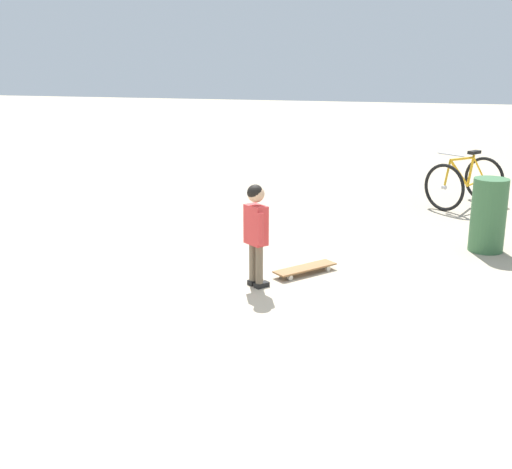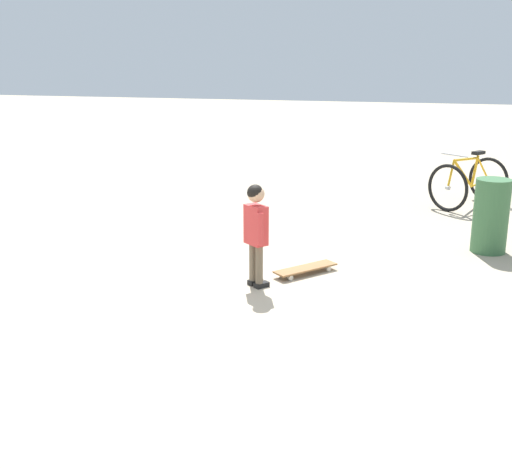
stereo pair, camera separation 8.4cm
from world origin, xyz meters
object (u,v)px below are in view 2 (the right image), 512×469
object	(u,v)px
skateboard	(306,269)
trash_bin	(491,216)
child_person	(256,224)
bicycle_near	(469,182)

from	to	relation	value
skateboard	trash_bin	size ratio (longest dim) A/B	0.78
trash_bin	child_person	bearing A→B (deg)	127.73
child_person	bicycle_near	size ratio (longest dim) A/B	0.83
child_person	skateboard	distance (m)	0.89
trash_bin	skateboard	bearing A→B (deg)	124.33
skateboard	bicycle_near	distance (m)	4.18
skateboard	child_person	bearing A→B (deg)	140.17
child_person	trash_bin	xyz separation A→B (m)	(1.85, -2.39, -0.22)
child_person	bicycle_near	xyz separation A→B (m)	(4.24, -2.27, -0.28)
bicycle_near	trash_bin	size ratio (longest dim) A/B	1.45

